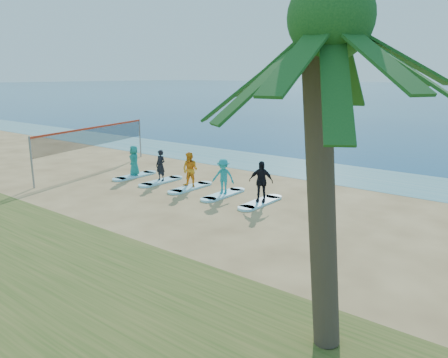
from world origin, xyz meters
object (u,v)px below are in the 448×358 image
Objects in this scene: surfboard_2 at (190,188)px; surfboard_3 at (223,194)px; student_0 at (134,160)px; surfboard_4 at (261,202)px; student_4 at (261,181)px; surfboard_1 at (161,181)px; boat_offshore_a at (336,100)px; student_1 at (161,165)px; student_2 at (190,170)px; surfboard_0 at (135,176)px; volleyball_net at (94,137)px; student_3 at (223,176)px; palm_tree at (331,21)px.

surfboard_2 is 1.00× the size of surfboard_3.
surfboard_4 is at bearing 23.76° from student_0.
surfboard_1 is at bearing 157.71° from student_4.
boat_offshore_a reaches higher than surfboard_2.
surfboard_4 is at bearing -1.17° from student_1.
student_4 reaches higher than student_2.
surfboard_0 is 1.00× the size of surfboard_4.
volleyball_net reaches higher than surfboard_3.
student_0 is 0.99× the size of student_3.
surfboard_0 is at bearing 178.83° from student_1.
volleyball_net is 5.52× the size of student_3.
student_2 is (0.00, 0.00, 0.88)m from surfboard_2.
boat_offshore_a is 4.73× the size of student_3.
surfboard_0 and surfboard_1 have the same top height.
student_3 reaches higher than surfboard_4.
student_2 is at bearing 0.00° from surfboard_1.
boat_offshore_a is at bearing 94.35° from student_3.
student_4 reaches higher than student_0.
surfboard_4 is at bearing 129.93° from palm_tree.
surfboard_1 is at bearing 23.76° from student_0.
student_4 reaches higher than student_1.
boat_offshore_a is 78.82m from surfboard_3.
surfboard_4 is at bearing 1.30° from volleyball_net.
student_3 is (6.05, 0.00, 0.84)m from surfboard_0.
volleyball_net reaches higher than surfboard_0.
surfboard_3 is 2.02m from surfboard_4.
boat_offshore_a reaches higher than surfboard_1.
student_4 is (11.15, 0.25, -0.94)m from volleyball_net.
student_0 is 6.11m from surfboard_3.
volleyball_net reaches higher than surfboard_1.
volleyball_net is 4.00× the size of surfboard_2.
volleyball_net is 76.35m from boat_offshore_a.
surfboard_0 is at bearing 180.00° from surfboard_2.
student_2 is (2.02, 0.00, 0.05)m from student_1.
boat_offshore_a is 77.49m from surfboard_1.
palm_tree is at bearing -42.19° from surfboard_3.
boat_offshore_a reaches higher than surfboard_0.
student_2 is (-10.37, 7.57, -5.29)m from palm_tree.
student_1 is (0.00, 0.00, 0.83)m from surfboard_1.
student_4 is at bearing 0.00° from surfboard_1.
surfboard_1 is (2.02, 0.00, -0.84)m from student_0.
palm_tree is 4.70× the size of student_3.
surfboard_1 is at bearing 148.56° from palm_tree.
palm_tree is 0.99× the size of boat_offshore_a.
surfboard_0 is 2.18m from student_1.
boat_offshore_a is 4.32× the size of student_4.
student_3 is at bearing 0.00° from surfboard_1.
student_0 is at bearing 180.00° from surfboard_2.
surfboard_2 is at bearing 180.00° from surfboard_4.
surfboard_3 is at bearing -11.15° from student_2.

